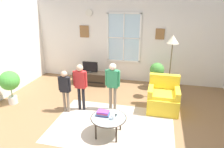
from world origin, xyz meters
The scene contains 17 objects.
ground_plane centered at (0.00, 0.00, -0.01)m, with size 6.91×6.10×0.02m, color olive.
back_wall centered at (-0.01, 2.81, 1.39)m, with size 6.31×0.17×2.77m.
area_rug centered at (0.17, -0.09, 0.00)m, with size 2.69×1.91×0.01m, color #C6B29E.
tv_stand centered at (-1.10, 2.11, 0.21)m, with size 1.13×0.43×0.41m.
television centered at (-1.10, 2.11, 0.60)m, with size 0.50×0.08×0.36m.
armchair centered at (1.26, 0.89, 0.33)m, with size 0.76×0.74×0.87m.
coffee_table centered at (0.17, -0.44, 0.39)m, with size 0.74×0.74×0.42m.
book_stack centered at (0.05, -0.39, 0.46)m, with size 0.27×0.18×0.10m.
cup centered at (0.28, -0.49, 0.47)m, with size 0.08×0.08×0.11m, color white.
remote_near_books centered at (0.15, -0.40, 0.42)m, with size 0.04×0.14×0.02m, color black.
remote_near_cup centered at (0.29, -0.38, 0.42)m, with size 0.04×0.14×0.02m, color black.
person_black_shirt centered at (-1.09, 0.23, 0.68)m, with size 0.33×0.15×1.09m.
person_red_shirt centered at (-0.76, 0.42, 0.76)m, with size 0.36×0.17×1.21m.
person_green_shirt centered at (0.02, 0.60, 0.78)m, with size 0.37×0.17×1.24m.
potted_plant_by_window centered at (1.05, 2.28, 0.54)m, with size 0.45×0.45×0.83m.
potted_plant_corner centered at (-2.70, 0.30, 0.63)m, with size 0.52×0.52×0.93m.
floor_lamp centered at (1.40, 1.68, 1.51)m, with size 0.32×0.32×1.80m.
Camera 1 is at (1.08, -3.94, 2.66)m, focal length 32.82 mm.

